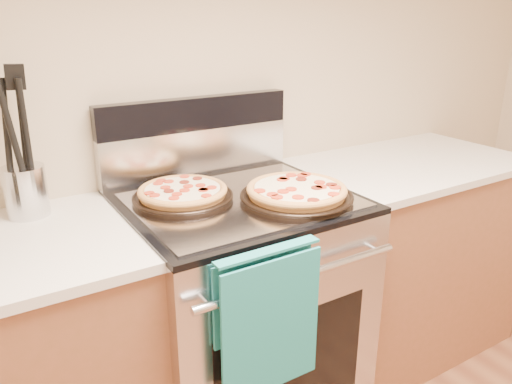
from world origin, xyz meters
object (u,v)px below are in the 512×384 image
pepperoni_pizza_back (183,193)px  pepperoni_pizza_front (297,193)px  utensil_crock (26,191)px  range_body (239,316)px

pepperoni_pizza_back → pepperoni_pizza_front: bearing=-31.8°
pepperoni_pizza_front → utensil_crock: bearing=154.5°
pepperoni_pizza_back → pepperoni_pizza_front: size_ratio=0.89×
range_body → pepperoni_pizza_front: (0.15, -0.13, 0.50)m
pepperoni_pizza_front → utensil_crock: (-0.78, 0.37, 0.04)m
pepperoni_pizza_back → utensil_crock: (-0.45, 0.17, 0.04)m
pepperoni_pizza_back → pepperoni_pizza_front: 0.38m
pepperoni_pizza_front → utensil_crock: 0.86m
range_body → pepperoni_pizza_front: size_ratio=2.41×
range_body → pepperoni_pizza_back: size_ratio=2.72×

